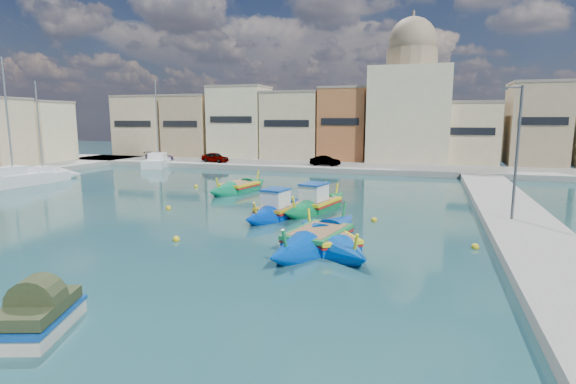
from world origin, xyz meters
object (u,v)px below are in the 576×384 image
at_px(luzzu_green, 239,188).
at_px(yacht_north, 162,162).
at_px(yacht_midnorth, 54,176).
at_px(yacht_mid, 30,179).
at_px(luzzu_blue_south, 318,239).
at_px(luzzu_blue_cabin, 279,211).
at_px(luzzu_cyan_south, 329,243).
at_px(tender_near, 39,317).
at_px(church_block, 410,101).
at_px(quay_street_lamp, 516,152).
at_px(luzzu_turquoise_cabin, 317,205).

relative_size(luzzu_green, yacht_north, 0.72).
bearing_deg(yacht_midnorth, luzzu_green, -1.66).
height_order(yacht_north, yacht_mid, yacht_mid).
distance_m(luzzu_blue_south, yacht_midnorth, 34.24).
bearing_deg(luzzu_blue_cabin, luzzu_cyan_south, -52.32).
height_order(luzzu_blue_cabin, luzzu_cyan_south, luzzu_blue_cabin).
bearing_deg(yacht_midnorth, yacht_north, 83.19).
relative_size(luzzu_blue_south, yacht_midnorth, 0.94).
height_order(luzzu_blue_south, yacht_mid, yacht_mid).
height_order(luzzu_green, tender_near, luzzu_green).
bearing_deg(church_block, luzzu_blue_south, -93.16).
distance_m(luzzu_green, tender_near, 25.92).
xyz_separation_m(church_block, tender_near, (-7.90, -52.30, -7.96)).
xyz_separation_m(tender_near, yacht_midnorth, (-25.32, 26.07, -0.04)).
distance_m(quay_street_lamp, tender_near, 24.19).
xyz_separation_m(quay_street_lamp, yacht_mid, (-40.98, 5.19, -3.84)).
relative_size(church_block, quay_street_lamp, 2.39).
distance_m(luzzu_blue_cabin, yacht_midnorth, 28.41).
relative_size(quay_street_lamp, yacht_north, 0.67).
xyz_separation_m(luzzu_cyan_south, yacht_north, (-29.68, 31.12, 0.21)).
bearing_deg(yacht_midnorth, luzzu_turquoise_cabin, -12.18).
distance_m(luzzu_turquoise_cabin, luzzu_blue_south, 8.69).
relative_size(luzzu_blue_cabin, yacht_midnorth, 0.77).
distance_m(luzzu_blue_south, yacht_north, 42.32).
relative_size(tender_near, yacht_mid, 0.27).
xyz_separation_m(luzzu_blue_cabin, luzzu_green, (-6.43, 8.36, -0.06)).
distance_m(church_block, yacht_north, 33.81).
distance_m(luzzu_blue_cabin, luzzu_green, 10.55).
height_order(luzzu_blue_cabin, luzzu_blue_south, luzzu_blue_cabin).
xyz_separation_m(luzzu_blue_south, yacht_midnorth, (-30.96, 14.63, 0.12)).
bearing_deg(luzzu_cyan_south, yacht_mid, 158.80).
relative_size(luzzu_green, yacht_midnorth, 0.81).
bearing_deg(luzzu_turquoise_cabin, quay_street_lamp, -7.48).
relative_size(luzzu_blue_cabin, yacht_mid, 0.65).
bearing_deg(yacht_north, luzzu_blue_south, -46.69).
height_order(church_block, quay_street_lamp, church_block).
bearing_deg(luzzu_blue_cabin, yacht_north, 134.91).
height_order(luzzu_turquoise_cabin, yacht_midnorth, yacht_midnorth).
relative_size(luzzu_green, luzzu_cyan_south, 1.14).
xyz_separation_m(quay_street_lamp, tender_near, (-15.34, -18.30, -3.88)).
relative_size(luzzu_blue_south, yacht_mid, 0.79).
distance_m(quay_street_lamp, yacht_midnorth, 41.58).
bearing_deg(luzzu_green, yacht_mid, -174.55).
bearing_deg(yacht_mid, quay_street_lamp, -7.22).
bearing_deg(luzzu_turquoise_cabin, church_block, 82.26).
bearing_deg(yacht_north, quay_street_lamp, -31.71).
height_order(luzzu_cyan_south, yacht_midnorth, yacht_midnorth).
distance_m(luzzu_blue_cabin, yacht_north, 35.46).
xyz_separation_m(luzzu_turquoise_cabin, luzzu_cyan_south, (2.80, -8.75, -0.09)).
xyz_separation_m(church_block, quay_street_lamp, (7.44, -34.00, -4.07)).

